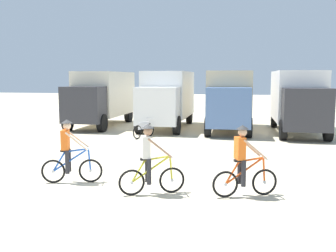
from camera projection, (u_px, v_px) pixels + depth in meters
name	position (u px, v px, depth m)	size (l,w,h in m)	color
ground_plane	(128.00, 183.00, 11.07)	(120.00, 120.00, 0.00)	beige
box_truck_cream_rv	(102.00, 96.00, 24.13)	(2.44, 6.77, 3.35)	beige
box_truck_white_box	(167.00, 96.00, 23.14)	(2.48, 6.78, 3.35)	white
box_truck_tan_camper	(229.00, 97.00, 22.06)	(2.60, 6.83, 3.35)	#CCB78E
box_truck_avon_van	(298.00, 98.00, 20.95)	(2.53, 6.80, 3.35)	white
cyclist_orange_shirt	(69.00, 154.00, 11.01)	(1.68, 0.64, 1.82)	black
cyclist_cowboy_hat	(150.00, 162.00, 9.90)	(1.60, 0.83, 1.82)	black
cyclist_near_camera	(243.00, 164.00, 9.72)	(1.62, 0.80, 1.82)	black
bicycle_spare	(144.00, 130.00, 19.43)	(0.76, 1.63, 0.97)	black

